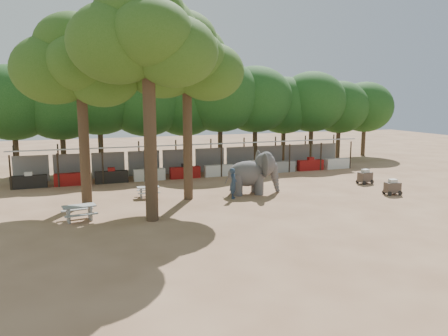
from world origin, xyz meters
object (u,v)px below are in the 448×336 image
object	(u,v)px
yard_tree_left	(77,63)
yard_tree_back	(184,59)
cart_front	(392,187)
elephant	(253,173)
cart_back	(365,177)
yard_tree_center	(144,36)
picnic_table_near	(79,211)
handler	(233,183)
picnic_table_far	(148,190)

from	to	relation	value
yard_tree_left	yard_tree_back	size ratio (longest dim) A/B	0.97
yard_tree_left	cart_front	size ratio (longest dim) A/B	9.82
elephant	cart_front	bearing A→B (deg)	-15.45
yard_tree_left	cart_back	xyz separation A→B (m)	(19.61, -0.84, -7.67)
yard_tree_center	picnic_table_near	bearing A→B (deg)	164.06
elephant	cart_front	size ratio (longest dim) A/B	3.26
yard_tree_back	handler	distance (m)	8.15
yard_tree_back	picnic_table_near	distance (m)	10.69
handler	picnic_table_far	distance (m)	5.41
elephant	cart_back	bearing A→B (deg)	8.37
yard_tree_center	yard_tree_back	size ratio (longest dim) A/B	1.06
yard_tree_center	elephant	world-z (taller)	yard_tree_center
cart_front	yard_tree_center	bearing A→B (deg)	-171.66
cart_back	yard_tree_center	bearing A→B (deg)	-173.53
elephant	picnic_table_far	bearing A→B (deg)	176.95
yard_tree_center	yard_tree_back	distance (m)	5.04
yard_tree_center	yard_tree_left	bearing A→B (deg)	120.96
yard_tree_center	yard_tree_back	bearing A→B (deg)	53.14
picnic_table_near	picnic_table_far	distance (m)	5.93
picnic_table_far	picnic_table_near	bearing A→B (deg)	-131.93
elephant	yard_tree_center	bearing A→B (deg)	-145.78
yard_tree_left	elephant	distance (m)	12.63
elephant	picnic_table_near	size ratio (longest dim) A/B	2.02
elephant	picnic_table_far	xyz separation A→B (m)	(-6.72, 1.17, -0.93)
picnic_table_near	cart_front	world-z (taller)	cart_front
yard_tree_center	cart_back	xyz separation A→B (m)	(16.61, 4.17, -8.68)
yard_tree_center	handler	distance (m)	10.53
picnic_table_far	cart_back	world-z (taller)	cart_back
yard_tree_back	yard_tree_left	bearing A→B (deg)	170.54
elephant	picnic_table_far	world-z (taller)	elephant
yard_tree_back	handler	world-z (taller)	yard_tree_back
picnic_table_near	cart_back	bearing A→B (deg)	0.42
yard_tree_back	cart_back	xyz separation A→B (m)	(13.61, 0.16, -8.01)
yard_tree_left	cart_front	world-z (taller)	yard_tree_left
picnic_table_far	cart_back	size ratio (longest dim) A/B	1.23
yard_tree_left	handler	world-z (taller)	yard_tree_left
elephant	picnic_table_near	distance (m)	11.40
handler	picnic_table_near	xyz separation A→B (m)	(-9.22, -2.03, -0.44)
yard_tree_back	picnic_table_near	world-z (taller)	yard_tree_back
elephant	picnic_table_near	bearing A→B (deg)	-158.10
elephant	cart_front	distance (m)	9.07
picnic_table_near	cart_back	world-z (taller)	cart_back
picnic_table_far	cart_front	distance (m)	15.76
picnic_table_near	yard_tree_center	bearing A→B (deg)	-24.59
picnic_table_near	cart_front	xyz separation A→B (m)	(19.34, -0.47, -0.02)
picnic_table_far	handler	bearing A→B (deg)	-18.91
yard_tree_center	picnic_table_near	world-z (taller)	yard_tree_center
picnic_table_far	cart_front	world-z (taller)	cart_front
cart_front	yard_tree_back	bearing A→B (deg)	171.40
elephant	handler	xyz separation A→B (m)	(-1.76, -0.92, -0.41)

